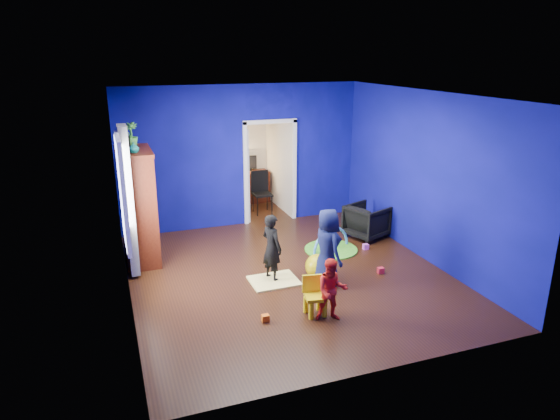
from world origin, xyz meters
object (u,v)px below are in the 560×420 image
object	(u,v)px
armchair	(367,221)
kid_chair	(315,298)
crt_tv	(140,204)
folding_chair	(262,193)
child_navy	(327,247)
study_desk	(250,187)
child_black	(272,248)
hopper_ball	(317,266)
play_mat	(331,249)
toddler_red	(332,290)
tv_armoire	(138,206)
vase	(134,148)

from	to	relation	value
armchair	kid_chair	xyz separation A→B (m)	(-2.17, -2.46, -0.08)
crt_tv	folding_chair	distance (m)	3.34
child_navy	kid_chair	bearing A→B (deg)	140.30
study_desk	child_black	bearing A→B (deg)	-101.96
armchair	hopper_ball	size ratio (longest dim) A/B	1.81
crt_tv	study_desk	size ratio (longest dim) A/B	0.80
hopper_ball	play_mat	bearing A→B (deg)	54.23
toddler_red	child_black	bearing A→B (deg)	120.48
tv_armoire	kid_chair	size ratio (longest dim) A/B	3.92
study_desk	folding_chair	xyz separation A→B (m)	(0.00, -0.96, 0.09)
child_navy	vase	distance (m)	3.46
vase	crt_tv	bearing A→B (deg)	82.41
crt_tv	kid_chair	distance (m)	3.57
tv_armoire	child_black	bearing A→B (deg)	-39.31
hopper_ball	crt_tv	bearing A→B (deg)	145.80
child_navy	crt_tv	distance (m)	3.31
kid_chair	armchair	bearing A→B (deg)	59.30
child_navy	tv_armoire	bearing A→B (deg)	47.37
armchair	study_desk	size ratio (longest dim) A/B	0.82
crt_tv	play_mat	xyz separation A→B (m)	(3.28, -0.75, -1.01)
hopper_ball	play_mat	distance (m)	1.24
crt_tv	child_black	bearing A→B (deg)	-39.91
child_black	armchair	bearing A→B (deg)	-85.80
armchair	tv_armoire	bearing A→B (deg)	63.81
play_mat	folding_chair	size ratio (longest dim) A/B	1.06
tv_armoire	folding_chair	xyz separation A→B (m)	(2.80, 1.79, -0.52)
kid_chair	study_desk	world-z (taller)	study_desk
toddler_red	child_navy	bearing A→B (deg)	85.28
tv_armoire	child_navy	bearing A→B (deg)	-36.90
child_navy	folding_chair	size ratio (longest dim) A/B	1.34
armchair	child_navy	xyz separation A→B (m)	(-1.62, -1.64, 0.29)
child_black	study_desk	world-z (taller)	child_black
play_mat	crt_tv	bearing A→B (deg)	167.18
hopper_ball	folding_chair	world-z (taller)	folding_chair
toddler_red	study_desk	size ratio (longest dim) A/B	1.01
armchair	child_black	bearing A→B (deg)	95.23
hopper_ball	toddler_red	bearing A→B (deg)	-105.59
crt_tv	armchair	bearing A→B (deg)	-4.77
child_black	child_navy	bearing A→B (deg)	-142.68
child_black	toddler_red	distance (m)	1.51
play_mat	folding_chair	xyz separation A→B (m)	(-0.52, 2.54, 0.45)
study_desk	hopper_ball	bearing A→B (deg)	-92.56
child_navy	hopper_ball	world-z (taller)	child_navy
child_navy	folding_chair	distance (m)	3.79
toddler_red	hopper_ball	size ratio (longest dim) A/B	2.22
child_black	vase	size ratio (longest dim) A/B	6.31
tv_armoire	crt_tv	bearing A→B (deg)	0.00
toddler_red	kid_chair	bearing A→B (deg)	143.75
crt_tv	hopper_ball	world-z (taller)	crt_tv
vase	folding_chair	size ratio (longest dim) A/B	0.19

